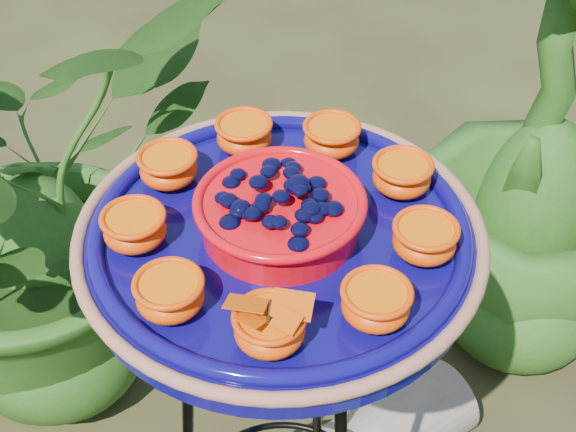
# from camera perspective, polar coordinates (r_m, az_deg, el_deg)

# --- Properties ---
(tripod_stand) EXTENTS (0.45, 0.45, 0.96)m
(tripod_stand) POSITION_cam_1_polar(r_m,az_deg,el_deg) (1.31, -0.43, -14.72)
(tripod_stand) COLOR black
(tripod_stand) RESTS_ON ground
(feeder_dish) EXTENTS (0.63, 0.63, 0.11)m
(feeder_dish) POSITION_cam_1_polar(r_m,az_deg,el_deg) (0.99, -0.56, -1.13)
(feeder_dish) COLOR #0C075A
(feeder_dish) RESTS_ON tripod_stand
(shrub_back_left) EXTENTS (1.18, 1.21, 1.02)m
(shrub_back_left) POSITION_cam_1_polar(r_m,az_deg,el_deg) (1.88, -17.90, 0.98)
(shrub_back_left) COLOR #245216
(shrub_back_left) RESTS_ON ground
(shrub_back_right) EXTENTS (0.85, 0.85, 1.09)m
(shrub_back_right) POSITION_cam_1_polar(r_m,az_deg,el_deg) (1.96, 18.07, 4.31)
(shrub_back_right) COLOR #245216
(shrub_back_right) RESTS_ON ground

